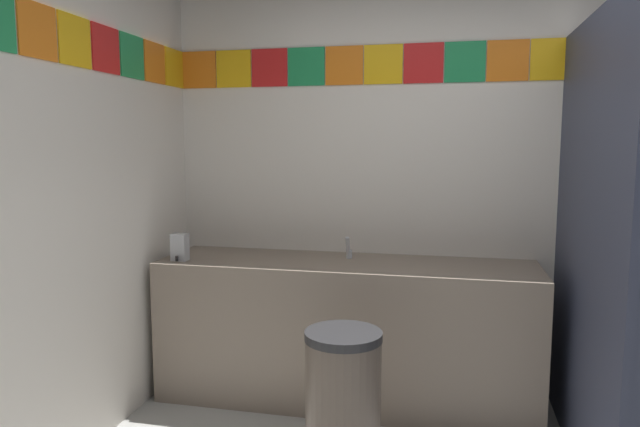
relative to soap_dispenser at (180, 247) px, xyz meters
name	(u,v)px	position (x,y,z in m)	size (l,w,h in m)	color
wall_back	(482,171)	(1.72, 0.51, 0.44)	(3.81, 0.09, 2.70)	silver
vanity_counter	(346,330)	(0.96, 0.18, -0.49)	(2.18, 0.59, 0.83)	gray
faucet_center	(349,250)	(0.96, 0.27, -0.03)	(0.04, 0.10, 0.14)	silver
soap_dispenser	(180,247)	(0.00, 0.00, 0.00)	(0.09, 0.09, 0.16)	#B7BABF
trash_bin	(343,401)	(1.08, -0.57, -0.58)	(0.36, 0.36, 0.67)	brown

